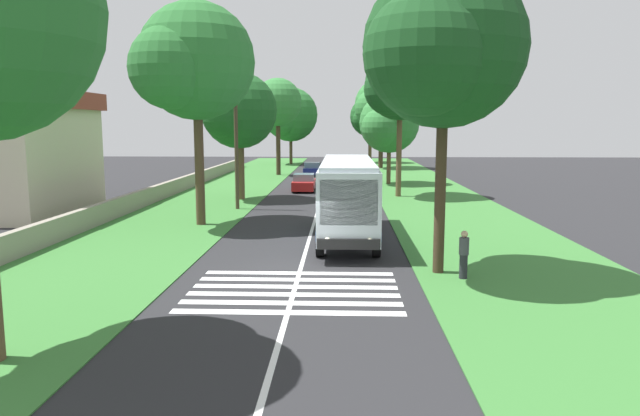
% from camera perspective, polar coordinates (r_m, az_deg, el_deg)
% --- Properties ---
extents(ground, '(160.00, 160.00, 0.00)m').
position_cam_1_polar(ground, '(21.24, -2.06, -6.45)').
color(ground, '#262628').
extents(grass_verge_left, '(120.00, 8.00, 0.04)m').
position_cam_1_polar(grass_verge_left, '(37.20, -13.02, -0.34)').
color(grass_verge_left, '#387533').
rests_on(grass_verge_left, ground).
extents(grass_verge_right, '(120.00, 8.00, 0.04)m').
position_cam_1_polar(grass_verge_right, '(36.51, 12.67, -0.48)').
color(grass_verge_right, '#387533').
rests_on(grass_verge_right, ground).
extents(centre_line, '(110.00, 0.16, 0.01)m').
position_cam_1_polar(centre_line, '(35.94, -0.30, -0.45)').
color(centre_line, silver).
rests_on(centre_line, ground).
extents(coach_bus, '(11.16, 2.62, 3.73)m').
position_cam_1_polar(coach_bus, '(27.46, 2.71, 1.41)').
color(coach_bus, silver).
rests_on(coach_bus, ground).
extents(zebra_crossing, '(4.95, 6.80, 0.01)m').
position_cam_1_polar(zebra_crossing, '(19.14, -2.55, -8.07)').
color(zebra_crossing, silver).
rests_on(zebra_crossing, ground).
extents(trailing_car_0, '(4.30, 1.78, 1.43)m').
position_cam_1_polar(trailing_car_0, '(47.76, -1.57, 2.46)').
color(trailing_car_0, '#B21E1E').
rests_on(trailing_car_0, ground).
extents(trailing_car_1, '(4.30, 1.78, 1.43)m').
position_cam_1_polar(trailing_car_1, '(53.46, 2.14, 3.06)').
color(trailing_car_1, '#B21E1E').
rests_on(trailing_car_1, ground).
extents(trailing_car_2, '(4.30, 1.78, 1.43)m').
position_cam_1_polar(trailing_car_2, '(62.79, -0.76, 3.81)').
color(trailing_car_2, navy).
rests_on(trailing_car_2, ground).
extents(roadside_tree_left_0, '(7.69, 6.12, 11.67)m').
position_cam_1_polar(roadside_tree_left_0, '(32.00, -12.25, 13.48)').
color(roadside_tree_left_0, '#4C3826').
rests_on(roadside_tree_left_0, grass_verge_left).
extents(roadside_tree_left_1, '(5.82, 5.11, 10.33)m').
position_cam_1_polar(roadside_tree_left_1, '(63.34, -4.24, 10.17)').
color(roadside_tree_left_1, '#3D2D1E').
rests_on(roadside_tree_left_1, grass_verge_left).
extents(roadside_tree_left_3, '(6.12, 5.41, 9.06)m').
position_cam_1_polar(roadside_tree_left_3, '(42.40, -8.05, 9.24)').
color(roadside_tree_left_3, brown).
rests_on(roadside_tree_left_3, grass_verge_left).
extents(roadside_tree_left_4, '(8.67, 7.44, 10.53)m').
position_cam_1_polar(roadside_tree_left_4, '(81.43, -3.04, 9.00)').
color(roadside_tree_left_4, '#4C3826').
rests_on(roadside_tree_left_4, grass_verge_left).
extents(roadside_tree_right_0, '(6.34, 5.45, 8.27)m').
position_cam_1_polar(roadside_tree_right_0, '(53.56, 6.65, 8.15)').
color(roadside_tree_right_0, brown).
rests_on(roadside_tree_right_0, grass_verge_right).
extents(roadside_tree_right_1, '(8.06, 6.66, 11.17)m').
position_cam_1_polar(roadside_tree_right_1, '(73.74, 5.87, 9.85)').
color(roadside_tree_right_1, '#3D2D1E').
rests_on(roadside_tree_right_1, grass_verge_right).
extents(roadside_tree_right_2, '(6.87, 5.78, 9.48)m').
position_cam_1_polar(roadside_tree_right_2, '(84.47, 4.87, 8.81)').
color(roadside_tree_right_2, brown).
rests_on(roadside_tree_right_2, grass_verge_right).
extents(roadside_tree_right_3, '(6.83, 5.69, 10.82)m').
position_cam_1_polar(roadside_tree_right_3, '(21.10, 11.59, 14.83)').
color(roadside_tree_right_3, '#3D2D1E').
rests_on(roadside_tree_right_3, grass_verge_right).
extents(roadside_tree_right_4, '(6.66, 5.35, 10.91)m').
position_cam_1_polar(roadside_tree_right_4, '(44.13, 7.62, 11.65)').
color(roadside_tree_right_4, brown).
rests_on(roadside_tree_right_4, grass_verge_right).
extents(utility_pole, '(0.24, 1.40, 8.08)m').
position_cam_1_polar(utility_pole, '(37.33, -8.20, 6.30)').
color(utility_pole, '#473828').
rests_on(utility_pole, grass_verge_left).
extents(roadside_wall, '(70.00, 0.40, 1.11)m').
position_cam_1_polar(roadside_wall, '(42.85, -15.69, 1.43)').
color(roadside_wall, gray).
rests_on(roadside_wall, grass_verge_left).
extents(roadside_building, '(10.32, 8.88, 7.41)m').
position_cam_1_polar(roadside_building, '(39.96, -28.68, 4.85)').
color(roadside_building, beige).
rests_on(roadside_building, ground).
extents(pedestrian, '(0.34, 0.34, 1.69)m').
position_cam_1_polar(pedestrian, '(20.85, 13.90, -4.40)').
color(pedestrian, '#26262D').
rests_on(pedestrian, grass_verge_right).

